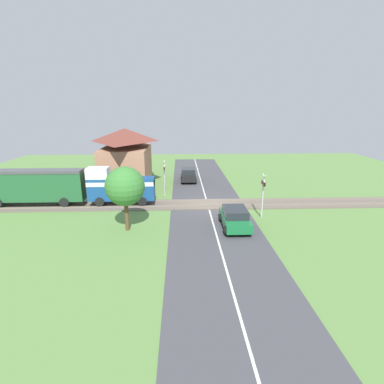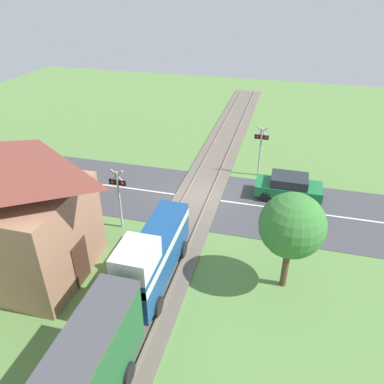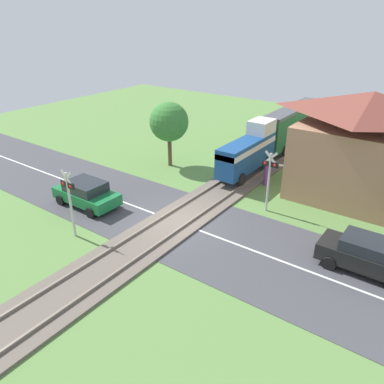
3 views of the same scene
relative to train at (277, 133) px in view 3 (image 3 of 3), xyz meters
name	(u,v)px [view 3 (image 3 of 3)]	position (x,y,z in m)	size (l,w,h in m)	color
ground_plane	(176,222)	(0.00, -12.04, -1.87)	(60.00, 60.00, 0.00)	#5B8442
road_surface	(176,222)	(0.00, -12.04, -1.86)	(48.00, 6.40, 0.02)	#424247
track_bed	(176,221)	(0.00, -12.04, -1.81)	(2.80, 48.00, 0.24)	#665B51
train	(277,133)	(0.00, 0.00, 0.00)	(1.58, 14.48, 3.18)	navy
car_near_crossing	(86,193)	(-5.22, -13.48, -1.11)	(3.89, 1.91, 1.45)	#197038
car_far_side	(367,255)	(8.89, -10.60, -1.08)	(3.85, 1.79, 1.52)	black
crossing_signal_west_approach	(69,195)	(-3.20, -15.95, 0.31)	(0.90, 0.18, 3.43)	#B7B7B7
crossing_signal_east_approach	(269,174)	(3.20, -8.13, 0.31)	(0.90, 0.18, 3.43)	#B7B7B7
station_building	(363,150)	(6.74, -3.95, 1.15)	(7.66, 5.02, 6.20)	#AD7A5B
pedestrian_by_station	(267,174)	(1.73, -5.01, -1.13)	(0.40, 0.40, 1.62)	#7F3D84
tree_roadside_hedge	(169,122)	(-5.34, -5.93, 1.27)	(2.67, 2.67, 4.50)	brown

